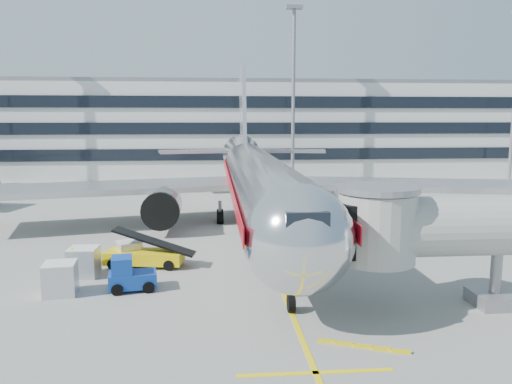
{
  "coord_description": "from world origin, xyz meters",
  "views": [
    {
      "loc": [
        -3.74,
        -31.32,
        9.49
      ],
      "look_at": [
        -0.57,
        5.74,
        4.0
      ],
      "focal_mm": 35.0,
      "sensor_mm": 36.0,
      "label": 1
    }
  ],
  "objects": [
    {
      "name": "ground",
      "position": [
        0.0,
        0.0,
        0.0
      ],
      "size": [
        180.0,
        180.0,
        0.0
      ],
      "primitive_type": "plane",
      "color": "gray",
      "rests_on": "ground"
    },
    {
      "name": "lead_in_line",
      "position": [
        0.0,
        10.0,
        0.01
      ],
      "size": [
        0.25,
        70.0,
        0.01
      ],
      "primitive_type": "cube",
      "color": "yellow",
      "rests_on": "ground"
    },
    {
      "name": "stop_bar",
      "position": [
        0.0,
        -14.0,
        0.01
      ],
      "size": [
        6.0,
        0.25,
        0.01
      ],
      "primitive_type": "cube",
      "color": "yellow",
      "rests_on": "ground"
    },
    {
      "name": "main_jet",
      "position": [
        0.0,
        11.72,
        4.23
      ],
      "size": [
        50.95,
        48.7,
        16.06
      ],
      "color": "silver",
      "rests_on": "ground"
    },
    {
      "name": "terminal",
      "position": [
        0.0,
        57.95,
        7.8
      ],
      "size": [
        150.0,
        24.25,
        15.6
      ],
      "color": "silver",
      "rests_on": "ground"
    },
    {
      "name": "light_mast_centre",
      "position": [
        8.0,
        42.0,
        14.88
      ],
      "size": [
        2.4,
        1.2,
        25.45
      ],
      "color": "gray",
      "rests_on": "ground"
    },
    {
      "name": "belt_loader",
      "position": [
        -8.28,
        0.5,
        0.71
      ],
      "size": [
        5.36,
        2.58,
        2.51
      ],
      "color": "#DEC109",
      "rests_on": "ground"
    },
    {
      "name": "baggage_tug",
      "position": [
        -8.48,
        -4.1,
        0.84
      ],
      "size": [
        2.79,
        2.0,
        1.94
      ],
      "color": "#0D3795",
      "rests_on": "ground"
    },
    {
      "name": "cargo_container_left",
      "position": [
        -12.11,
        -4.45,
        0.89
      ],
      "size": [
        1.84,
        1.84,
        1.77
      ],
      "color": "#B9BCC1",
      "rests_on": "ground"
    },
    {
      "name": "cargo_container_right",
      "position": [
        -11.65,
        -1.31,
        0.89
      ],
      "size": [
        1.73,
        1.73,
        1.78
      ],
      "color": "#B9BCC1",
      "rests_on": "ground"
    },
    {
      "name": "cargo_container_front",
      "position": [
        -9.33,
        1.14,
        0.76
      ],
      "size": [
        1.88,
        1.88,
        1.51
      ],
      "color": "#B9BCC1",
      "rests_on": "ground"
    },
    {
      "name": "ramp_worker",
      "position": [
        -12.23,
        -1.65,
        0.93
      ],
      "size": [
        0.81,
        0.77,
        1.86
      ],
      "primitive_type": "imported",
      "rotation": [
        0.0,
        0.0,
        0.66
      ],
      "color": "#A6FF1A",
      "rests_on": "ground"
    }
  ]
}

